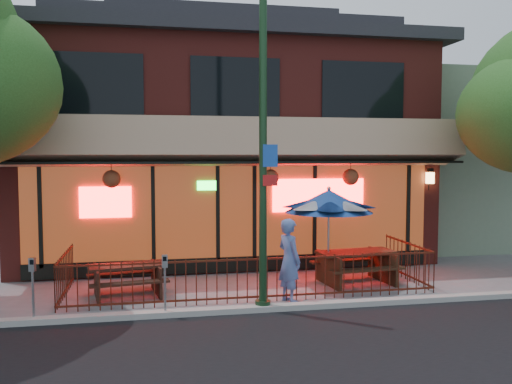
{
  "coord_description": "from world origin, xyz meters",
  "views": [
    {
      "loc": [
        -2.25,
        -11.21,
        3.23
      ],
      "look_at": [
        0.32,
        2.0,
        2.29
      ],
      "focal_mm": 38.0,
      "sensor_mm": 36.0,
      "label": 1
    }
  ],
  "objects_px": {
    "street_light": "(263,158)",
    "parking_meter_far": "(33,279)",
    "picnic_table_right": "(356,262)",
    "pedestrian": "(289,260)",
    "parking_meter_near": "(165,275)",
    "patio_umbrella": "(329,201)",
    "picnic_table_left": "(127,275)"
  },
  "relations": [
    {
      "from": "street_light",
      "to": "parking_meter_far",
      "type": "distance_m",
      "value": 5.05
    },
    {
      "from": "picnic_table_right",
      "to": "pedestrian",
      "type": "xyz_separation_m",
      "value": [
        -2.06,
        -1.31,
        0.38
      ]
    },
    {
      "from": "picnic_table_right",
      "to": "parking_meter_near",
      "type": "height_order",
      "value": "parking_meter_near"
    },
    {
      "from": "patio_umbrella",
      "to": "parking_meter_near",
      "type": "xyz_separation_m",
      "value": [
        -4.02,
        -1.86,
        -1.24
      ]
    },
    {
      "from": "pedestrian",
      "to": "parking_meter_near",
      "type": "bearing_deg",
      "value": 80.65
    },
    {
      "from": "pedestrian",
      "to": "parking_meter_near",
      "type": "height_order",
      "value": "pedestrian"
    },
    {
      "from": "parking_meter_near",
      "to": "picnic_table_right",
      "type": "bearing_deg",
      "value": 21.64
    },
    {
      "from": "pedestrian",
      "to": "picnic_table_left",
      "type": "bearing_deg",
      "value": 50.35
    },
    {
      "from": "picnic_table_right",
      "to": "parking_meter_near",
      "type": "relative_size",
      "value": 1.66
    },
    {
      "from": "picnic_table_right",
      "to": "parking_meter_near",
      "type": "bearing_deg",
      "value": -158.36
    },
    {
      "from": "street_light",
      "to": "picnic_table_left",
      "type": "xyz_separation_m",
      "value": [
        -2.81,
        1.65,
        -2.67
      ]
    },
    {
      "from": "street_light",
      "to": "patio_umbrella",
      "type": "height_order",
      "value": "street_light"
    },
    {
      "from": "street_light",
      "to": "patio_umbrella",
      "type": "bearing_deg",
      "value": 41.52
    },
    {
      "from": "picnic_table_left",
      "to": "parking_meter_near",
      "type": "xyz_separation_m",
      "value": [
        0.81,
        -1.73,
        0.36
      ]
    },
    {
      "from": "parking_meter_far",
      "to": "parking_meter_near",
      "type": "bearing_deg",
      "value": -1.84
    },
    {
      "from": "picnic_table_left",
      "to": "parking_meter_far",
      "type": "height_order",
      "value": "parking_meter_far"
    },
    {
      "from": "parking_meter_far",
      "to": "picnic_table_right",
      "type": "bearing_deg",
      "value": 14.01
    },
    {
      "from": "picnic_table_right",
      "to": "patio_umbrella",
      "type": "relative_size",
      "value": 0.84
    },
    {
      "from": "street_light",
      "to": "picnic_table_left",
      "type": "height_order",
      "value": "street_light"
    },
    {
      "from": "parking_meter_near",
      "to": "street_light",
      "type": "bearing_deg",
      "value": 2.21
    },
    {
      "from": "street_light",
      "to": "parking_meter_near",
      "type": "distance_m",
      "value": 3.06
    },
    {
      "from": "street_light",
      "to": "picnic_table_left",
      "type": "distance_m",
      "value": 4.21
    },
    {
      "from": "picnic_table_left",
      "to": "picnic_table_right",
      "type": "height_order",
      "value": "picnic_table_right"
    },
    {
      "from": "picnic_table_right",
      "to": "parking_meter_near",
      "type": "distance_m",
      "value": 5.13
    },
    {
      "from": "street_light",
      "to": "picnic_table_right",
      "type": "xyz_separation_m",
      "value": [
        2.75,
        1.81,
        -2.61
      ]
    },
    {
      "from": "pedestrian",
      "to": "parking_meter_far",
      "type": "bearing_deg",
      "value": 74.01
    },
    {
      "from": "street_light",
      "to": "parking_meter_far",
      "type": "height_order",
      "value": "street_light"
    },
    {
      "from": "picnic_table_right",
      "to": "pedestrian",
      "type": "relative_size",
      "value": 1.12
    },
    {
      "from": "picnic_table_right",
      "to": "parking_meter_far",
      "type": "bearing_deg",
      "value": -165.99
    },
    {
      "from": "street_light",
      "to": "patio_umbrella",
      "type": "relative_size",
      "value": 2.86
    },
    {
      "from": "pedestrian",
      "to": "parking_meter_far",
      "type": "xyz_separation_m",
      "value": [
        -5.18,
        -0.5,
        -0.07
      ]
    },
    {
      "from": "street_light",
      "to": "parking_meter_near",
      "type": "xyz_separation_m",
      "value": [
        -2.01,
        -0.08,
        -2.31
      ]
    }
  ]
}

